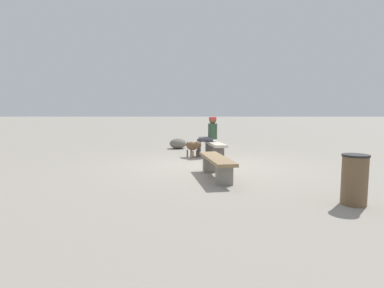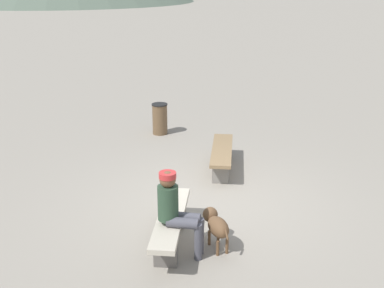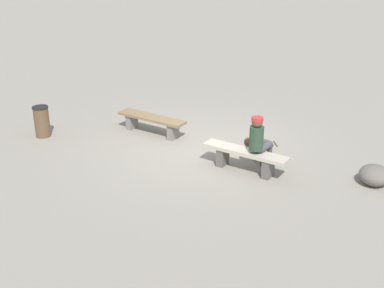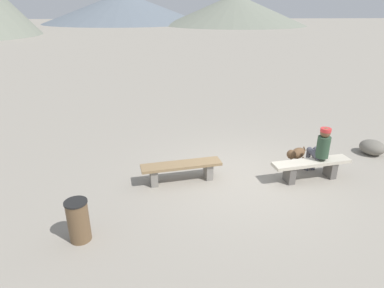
{
  "view_description": "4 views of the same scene",
  "coord_description": "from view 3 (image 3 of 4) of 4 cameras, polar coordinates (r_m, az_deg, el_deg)",
  "views": [
    {
      "loc": [
        -7.86,
        0.32,
        1.39
      ],
      "look_at": [
        -1.08,
        0.45,
        0.68
      ],
      "focal_mm": 27.96,
      "sensor_mm": 36.0,
      "label": 1
    },
    {
      "loc": [
        7.37,
        1.76,
        3.81
      ],
      "look_at": [
        -0.98,
        -0.55,
        0.7
      ],
      "focal_mm": 44.81,
      "sensor_mm": 36.0,
      "label": 2
    },
    {
      "loc": [
        7.2,
        -7.99,
        4.7
      ],
      "look_at": [
        0.62,
        -0.92,
        0.59
      ],
      "focal_mm": 46.96,
      "sensor_mm": 36.0,
      "label": 3
    },
    {
      "loc": [
        -1.77,
        -6.88,
        3.79
      ],
      "look_at": [
        -1.21,
        1.27,
        0.37
      ],
      "focal_mm": 30.96,
      "sensor_mm": 36.0,
      "label": 4
    }
  ],
  "objects": [
    {
      "name": "bench_left",
      "position": [
        12.58,
        -4.6,
        2.57
      ],
      "size": [
        1.89,
        0.72,
        0.45
      ],
      "rotation": [
        0.0,
        0.0,
        0.17
      ],
      "color": "gray",
      "rests_on": "ground"
    },
    {
      "name": "dog",
      "position": [
        11.15,
        7.64,
        -0.07
      ],
      "size": [
        0.63,
        0.54,
        0.53
      ],
      "rotation": [
        0.0,
        0.0,
        3.78
      ],
      "color": "brown",
      "rests_on": "ground"
    },
    {
      "name": "seated_person",
      "position": [
        10.45,
        7.63,
        0.52
      ],
      "size": [
        0.34,
        0.65,
        1.27
      ],
      "rotation": [
        0.0,
        0.0,
        0.08
      ],
      "color": "#2D4733",
      "rests_on": "ground"
    },
    {
      "name": "trash_bin",
      "position": [
        12.89,
        -16.69,
        2.47
      ],
      "size": [
        0.39,
        0.39,
        0.77
      ],
      "color": "brown",
      "rests_on": "ground"
    },
    {
      "name": "ground",
      "position": [
        11.75,
        0.86,
        -0.72
      ],
      "size": [
        210.0,
        210.0,
        0.06
      ],
      "primitive_type": "cube",
      "color": "gray"
    },
    {
      "name": "bench_right",
      "position": [
        10.61,
        6.05,
        -1.4
      ],
      "size": [
        1.92,
        0.69,
        0.48
      ],
      "rotation": [
        0.0,
        0.0,
        0.17
      ],
      "color": "#605B56",
      "rests_on": "ground"
    },
    {
      "name": "boulder",
      "position": [
        10.71,
        20.03,
        -3.33
      ],
      "size": [
        0.88,
        0.9,
        0.4
      ],
      "primitive_type": "ellipsoid",
      "rotation": [
        0.0,
        0.0,
        3.74
      ],
      "color": "#6B665B",
      "rests_on": "ground"
    }
  ]
}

